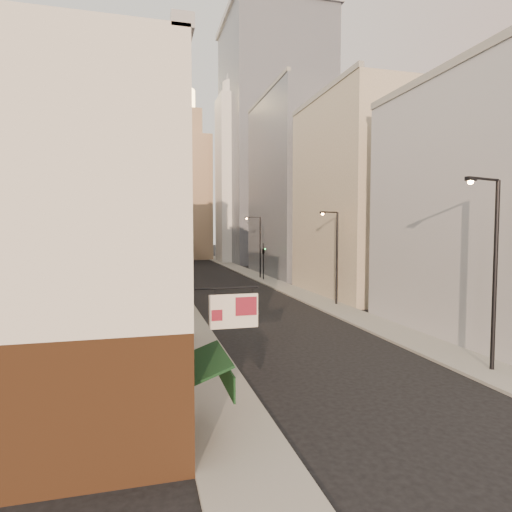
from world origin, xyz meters
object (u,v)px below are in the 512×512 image
Objects in this scene: streetlamp_near at (492,263)px; streetlamp_far at (259,243)px; streetlamp_mid at (335,252)px; traffic_light_left at (167,259)px; white_tower at (237,173)px; traffic_light_right at (263,252)px; clock_tower at (179,183)px.

streetlamp_far is (-0.25, 40.62, -0.32)m from streetlamp_near.
streetlamp_mid is 1.67× the size of traffic_light_left.
streetlamp_near is 33.43m from traffic_light_left.
white_tower is at bearing -113.66° from traffic_light_left.
streetlamp_mid is at bearing 117.47° from traffic_light_right.
clock_tower is 1.08× the size of white_tower.
streetlamp_far is at bearing -143.98° from traffic_light_left.
clock_tower is 5.25× the size of streetlamp_far.
clock_tower reaches higher than traffic_light_right.
traffic_light_right is at bearing 71.07° from streetlamp_mid.
white_tower is 73.27m from streetlamp_near.
streetlamp_near is 18.28m from streetlamp_mid.
white_tower reaches higher than streetlamp_near.
clock_tower reaches higher than streetlamp_mid.
traffic_light_left is (-13.96, 12.38, -1.17)m from streetlamp_mid.
white_tower is 8.30× the size of traffic_light_right.
white_tower is 47.06m from traffic_light_left.
traffic_light_right is (-0.92, 20.01, -0.90)m from streetlamp_mid.
streetlamp_near is 40.62m from streetlamp_far.
clock_tower reaches higher than streetlamp_far.
traffic_light_right is at bearing -81.42° from clock_tower.
streetlamp_near reaches higher than traffic_light_right.
traffic_light_left is at bearing -124.05° from streetlamp_far.
white_tower is 34.41m from streetlamp_far.
streetlamp_mid is 20.05m from traffic_light_right.
streetlamp_mid is 18.70m from traffic_light_left.
white_tower is 4.86× the size of streetlamp_far.
streetlamp_mid is 22.38m from streetlamp_far.
clock_tower is 8.98× the size of traffic_light_left.
streetlamp_near is at bearing 111.91° from traffic_light_left.
streetlamp_mid is 1.67× the size of traffic_light_right.
streetlamp_near is at bearing 115.15° from traffic_light_right.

